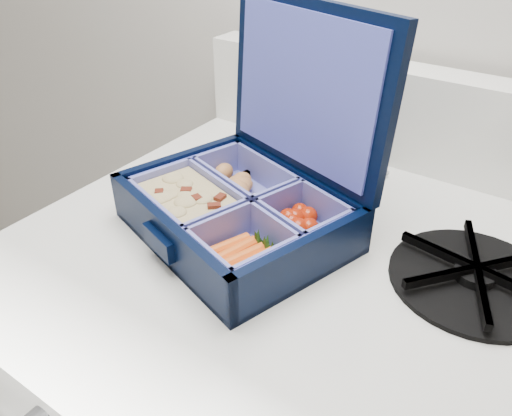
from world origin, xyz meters
The scene contains 4 objects.
bento_box centered at (-0.10, 1.65, 0.95)m, with size 0.25×0.20×0.06m, color black, non-canonical shape.
burner_grate centered at (0.17, 1.72, 0.94)m, with size 0.18×0.18×0.03m, color black.
burner_grate_rear centered at (-0.14, 1.81, 0.93)m, with size 0.19×0.19×0.02m, color black.
fork centered at (-0.07, 1.81, 0.93)m, with size 0.02×0.18×0.01m, color #B4B4B4, non-canonical shape.
Camera 1 is at (0.20, 1.25, 1.28)m, focal length 35.00 mm.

